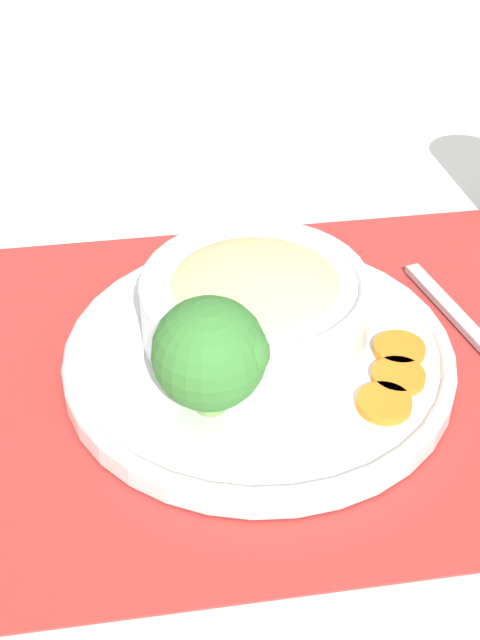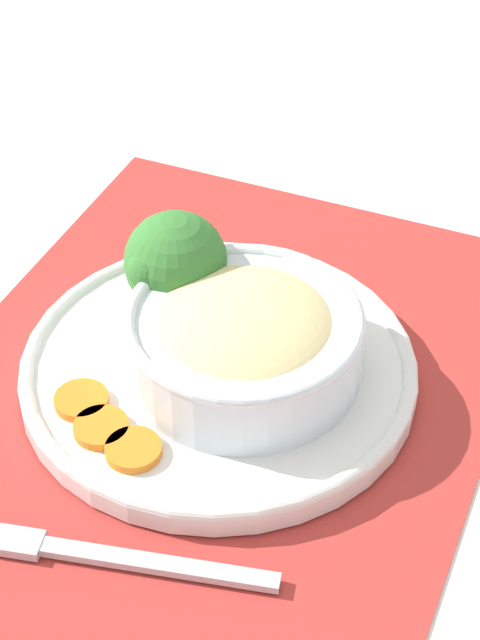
% 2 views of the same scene
% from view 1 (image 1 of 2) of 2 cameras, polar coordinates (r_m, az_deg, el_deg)
% --- Properties ---
extents(ground_plane, '(4.00, 4.00, 0.00)m').
position_cam_1_polar(ground_plane, '(0.67, 1.20, -3.35)').
color(ground_plane, white).
extents(placemat, '(0.50, 0.40, 0.00)m').
position_cam_1_polar(placemat, '(0.67, 1.20, -3.22)').
color(placemat, '#B2332D').
rests_on(placemat, ground_plane).
extents(plate, '(0.29, 0.29, 0.02)m').
position_cam_1_polar(plate, '(0.66, 1.21, -2.35)').
color(plate, white).
rests_on(plate, placemat).
extents(bowl, '(0.17, 0.17, 0.06)m').
position_cam_1_polar(bowl, '(0.65, 1.08, 1.19)').
color(bowl, silver).
rests_on(bowl, plate).
extents(broccoli_floret, '(0.08, 0.08, 0.09)m').
position_cam_1_polar(broccoli_floret, '(0.58, -1.91, -2.16)').
color(broccoli_floret, '#759E51').
rests_on(broccoli_floret, plate).
extents(carrot_slice_near, '(0.04, 0.04, 0.01)m').
position_cam_1_polar(carrot_slice_near, '(0.62, 9.20, -5.28)').
color(carrot_slice_near, orange).
rests_on(carrot_slice_near, plate).
extents(carrot_slice_middle, '(0.04, 0.04, 0.01)m').
position_cam_1_polar(carrot_slice_middle, '(0.64, 10.10, -3.58)').
color(carrot_slice_middle, orange).
rests_on(carrot_slice_middle, plate).
extents(carrot_slice_far, '(0.04, 0.04, 0.01)m').
position_cam_1_polar(carrot_slice_far, '(0.66, 10.15, -1.85)').
color(carrot_slice_far, orange).
rests_on(carrot_slice_far, plate).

